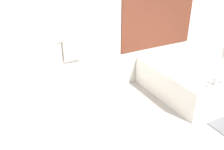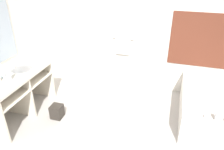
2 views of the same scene
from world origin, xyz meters
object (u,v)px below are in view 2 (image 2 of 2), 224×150
at_px(bathtub, 208,105).
at_px(water_bottle_3, 2,72).
at_px(waste_bin, 57,111).
at_px(water_bottle_2, 8,75).

distance_m(bathtub, water_bottle_3, 3.71).
xyz_separation_m(bathtub, water_bottle_3, (-3.50, -1.04, 0.69)).
xyz_separation_m(water_bottle_3, waste_bin, (0.79, 0.26, -0.86)).
height_order(water_bottle_2, waste_bin, water_bottle_2).
relative_size(water_bottle_2, waste_bin, 0.88).
distance_m(water_bottle_3, waste_bin, 1.19).
xyz_separation_m(bathtub, waste_bin, (-2.71, -0.78, -0.17)).
bearing_deg(bathtub, water_bottle_2, -161.68).
distance_m(water_bottle_2, water_bottle_3, 0.19).
bearing_deg(water_bottle_2, waste_bin, 27.27).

